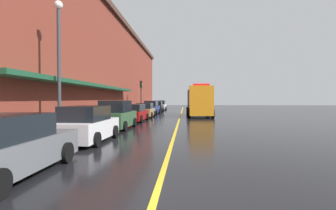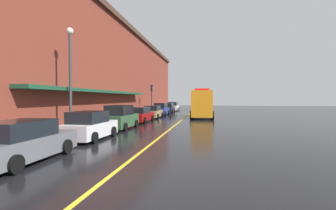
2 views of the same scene
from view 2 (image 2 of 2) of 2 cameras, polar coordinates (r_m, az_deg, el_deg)
name	(u,v)px [view 2 (image 2 of 2)]	position (r m, az deg, el deg)	size (l,w,h in m)	color
ground_plane	(185,117)	(32.01, 3.94, -2.89)	(112.00, 112.00, 0.00)	black
sidewalk_left	(139,116)	(33.18, -6.79, -2.61)	(2.40, 70.00, 0.15)	gray
lane_center_stripe	(185,117)	(32.01, 3.94, -2.88)	(0.16, 70.00, 0.01)	gold
brick_building_left	(83,71)	(35.14, -18.90, 7.37)	(13.39, 64.00, 12.16)	maroon
parked_car_0	(22,142)	(11.14, -30.63, -7.41)	(2.12, 4.83, 1.61)	#595B60
parked_car_1	(90,126)	(15.58, -17.62, -4.67)	(2.12, 4.22, 1.69)	silver
parked_car_2	(120,118)	(20.36, -11.00, -2.93)	(2.13, 4.17, 1.91)	#2D5133
parked_car_3	(140,115)	(25.82, -6.41, -2.30)	(2.06, 4.81, 1.56)	maroon
parked_car_4	(153,112)	(30.98, -3.54, -1.65)	(2.05, 4.51, 1.58)	#A5844C
parked_car_5	(161,109)	(36.70, -1.60, -1.02)	(2.03, 4.48, 1.80)	navy
parked_car_6	(168,108)	(42.45, 0.01, -0.76)	(2.08, 4.78, 1.64)	black
parked_car_7	(173,107)	(48.67, 1.15, -0.41)	(2.16, 4.69, 1.77)	silver
utility_truck	(202,104)	(31.79, 7.86, 0.18)	(2.91, 7.92, 3.62)	orange
parking_meter_0	(164,106)	(46.53, -0.96, -0.21)	(0.14, 0.18, 1.33)	#4C4C51
parking_meter_1	(157,107)	(40.26, -2.60, -0.48)	(0.14, 0.18, 1.33)	#4C4C51
parking_meter_2	(115,114)	(22.83, -12.20, -2.02)	(0.14, 0.18, 1.33)	#4C4C51
parking_meter_3	(163,106)	(45.62, -1.17, -0.24)	(0.14, 0.18, 1.33)	#4C4C51
street_lamp_left	(70,69)	(17.64, -21.59, 7.75)	(0.44, 0.44, 6.94)	#33383D
traffic_light_near	(152,94)	(36.55, -3.75, 2.61)	(0.38, 0.36, 4.30)	#232326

